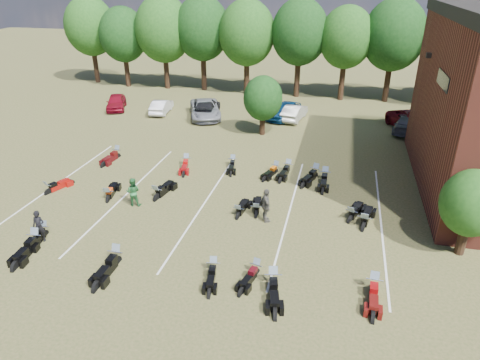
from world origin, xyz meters
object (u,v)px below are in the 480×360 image
(motorcycle_7, at_px, (49,193))
(motorcycle_0, at_px, (37,246))
(motorcycle_3, at_px, (214,273))
(car_0, at_px, (116,102))
(person_black, at_px, (39,226))
(person_grey, at_px, (266,206))
(motorcycle_14, at_px, (118,158))
(car_4, at_px, (284,111))
(person_green, at_px, (133,192))

(motorcycle_7, bearing_deg, motorcycle_0, 139.74)
(motorcycle_0, xyz_separation_m, motorcycle_3, (9.14, 0.07, 0.00))
(car_0, bearing_deg, person_black, -93.16)
(car_0, xyz_separation_m, person_black, (7.79, -22.25, 0.12))
(person_grey, relative_size, motorcycle_14, 0.84)
(motorcycle_7, height_order, motorcycle_14, motorcycle_14)
(person_grey, bearing_deg, motorcycle_0, 89.27)
(person_black, bearing_deg, motorcycle_3, -11.14)
(car_0, height_order, motorcycle_7, car_0)
(car_4, relative_size, motorcycle_0, 1.83)
(person_black, xyz_separation_m, motorcycle_14, (-1.59, 10.78, -0.84))
(person_black, height_order, motorcycle_0, person_black)
(car_0, distance_m, person_green, 20.70)
(car_0, distance_m, motorcycle_3, 28.36)
(person_grey, bearing_deg, person_black, 86.81)
(person_green, distance_m, motorcycle_0, 5.83)
(car_0, distance_m, car_4, 16.71)
(motorcycle_0, height_order, motorcycle_3, motorcycle_0)
(person_black, distance_m, motorcycle_3, 9.25)
(person_black, height_order, motorcycle_3, person_black)
(person_black, bearing_deg, motorcycle_14, 90.06)
(person_black, relative_size, person_green, 0.98)
(person_black, distance_m, motorcycle_0, 0.99)
(motorcycle_0, bearing_deg, car_4, 61.99)
(person_grey, bearing_deg, car_4, -20.82)
(car_0, height_order, car_4, car_4)
(car_0, bearing_deg, motorcycle_14, -84.06)
(person_black, relative_size, motorcycle_7, 0.78)
(person_black, xyz_separation_m, person_green, (2.88, 4.51, 0.02))
(car_0, distance_m, motorcycle_0, 24.10)
(car_0, relative_size, motorcycle_0, 1.71)
(person_black, distance_m, motorcycle_14, 10.93)
(person_black, distance_m, person_grey, 11.58)
(car_4, relative_size, person_black, 2.69)
(motorcycle_14, bearing_deg, motorcycle_7, -96.42)
(person_green, xyz_separation_m, motorcycle_3, (6.33, -4.96, -0.86))
(car_0, height_order, motorcycle_14, car_0)
(car_4, xyz_separation_m, person_green, (-6.03, -18.55, 0.09))
(motorcycle_7, bearing_deg, motorcycle_3, 177.02)
(car_4, distance_m, motorcycle_0, 25.20)
(car_0, bearing_deg, motorcycle_3, -75.64)
(car_4, bearing_deg, person_grey, -64.80)
(car_0, height_order, motorcycle_3, car_0)
(motorcycle_14, bearing_deg, car_4, 55.11)
(car_0, bearing_deg, motorcycle_7, -97.00)
(person_green, relative_size, motorcycle_14, 0.74)
(motorcycle_14, bearing_deg, person_grey, -21.41)
(motorcycle_3, xyz_separation_m, motorcycle_14, (-10.79, 11.23, 0.00))
(motorcycle_14, bearing_deg, motorcycle_3, -40.50)
(person_black, xyz_separation_m, person_grey, (10.66, 4.53, 0.14))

